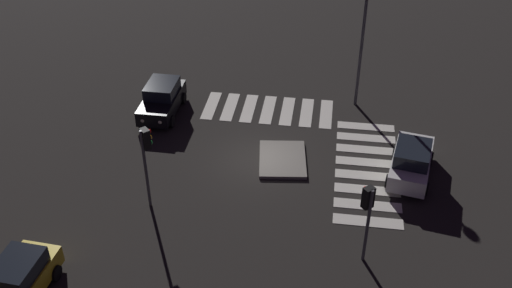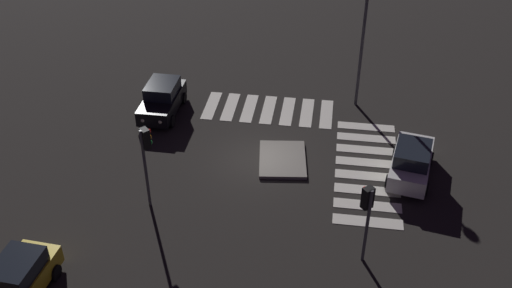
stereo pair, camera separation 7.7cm
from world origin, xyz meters
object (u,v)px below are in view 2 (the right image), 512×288
Objects in this scene: car_black at (162,99)px; traffic_island at (282,159)px; car_yellow at (17,281)px; street_lamp at (364,27)px; traffic_light_south at (367,206)px; traffic_light_west at (146,149)px; car_white at (411,161)px.

traffic_island is at bearing 63.78° from car_black.
street_lamp reaches higher than car_yellow.
traffic_light_south is at bearing 49.01° from car_black.
traffic_light_west is 1.12× the size of traffic_light_south.
traffic_light_west reaches higher than car_black.
car_black is at bearing 84.14° from car_white.
traffic_light_south is at bearing -178.86° from street_lamp.
traffic_light_west is at bearing 118.72° from car_white.
traffic_light_west reaches higher than car_white.
car_white is 1.07× the size of traffic_light_west.
car_yellow is (-10.51, 9.19, 0.78)m from traffic_island.
car_white is 8.33m from street_lamp.
car_black is 1.16× the size of traffic_light_south.
car_black is at bearing 103.08° from street_lamp.
traffic_light_south is at bearing -148.09° from traffic_island.
car_white is at bearing -62.46° from traffic_light_south.
car_yellow reaches higher than traffic_island.
traffic_island is 13.98m from car_yellow.
car_white reaches higher than traffic_island.
traffic_light_south is (-10.22, -11.48, 1.91)m from car_black.
car_white is 12.99m from traffic_light_west.
street_lamp is (6.40, -3.75, 4.88)m from traffic_island.
car_black reaches higher than traffic_island.
car_white is at bearing -93.19° from traffic_island.
traffic_island is 6.51m from car_white.
street_lamp is at bearing 103.76° from car_black.
car_black is at bearing 7.86° from traffic_light_south.
car_white is 6.82m from traffic_light_south.
traffic_light_south is (-2.12, -9.71, -0.35)m from traffic_light_west.
traffic_island is at bearing 142.92° from car_yellow.
traffic_light_south is at bearing 111.31° from car_yellow.
car_yellow is 21.68m from street_lamp.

